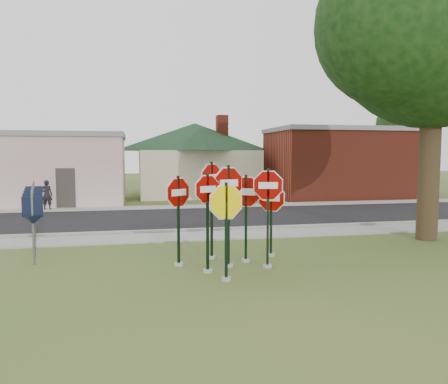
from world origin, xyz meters
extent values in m
plane|color=#35521E|center=(0.00, 0.00, 0.00)|extent=(120.00, 120.00, 0.00)
cube|color=gray|center=(0.00, 5.50, 0.03)|extent=(60.00, 1.60, 0.06)
cube|color=black|center=(0.00, 10.00, 0.02)|extent=(60.00, 7.00, 0.04)
cube|color=gray|center=(0.00, 14.30, 0.03)|extent=(60.00, 1.60, 0.06)
cube|color=gray|center=(0.00, 6.50, 0.07)|extent=(60.00, 0.20, 0.14)
cylinder|color=#98968E|center=(0.01, 1.23, 0.04)|extent=(0.24, 0.24, 0.08)
cube|color=black|center=(0.01, 1.23, 1.33)|extent=(0.07, 0.07, 2.65)
cylinder|color=white|center=(0.01, 1.23, 2.19)|extent=(1.11, 0.38, 1.16)
cylinder|color=#820300|center=(0.01, 1.23, 2.19)|extent=(1.03, 0.36, 1.08)
cube|color=white|center=(0.01, 1.23, 2.19)|extent=(0.51, 0.18, 0.19)
cylinder|color=#98968E|center=(-0.30, 0.04, 0.04)|extent=(0.24, 0.24, 0.08)
cube|color=black|center=(-0.30, 0.04, 1.14)|extent=(0.07, 0.06, 2.29)
cylinder|color=white|center=(-0.30, 0.04, 1.83)|extent=(1.12, 0.22, 1.13)
cylinder|color=#FCDB03|center=(-0.30, 0.04, 1.83)|extent=(1.04, 0.21, 1.05)
cylinder|color=#98968E|center=(-0.61, 0.82, 0.04)|extent=(0.24, 0.24, 0.08)
cube|color=black|center=(-0.61, 0.82, 1.24)|extent=(0.07, 0.07, 2.48)
cylinder|color=white|center=(-0.61, 0.82, 2.08)|extent=(0.91, 0.41, 0.98)
cylinder|color=#820300|center=(-0.61, 0.82, 2.08)|extent=(0.84, 0.38, 0.91)
cube|color=white|center=(-0.61, 0.82, 2.08)|extent=(0.42, 0.19, 0.16)
cylinder|color=#98968E|center=(0.99, 0.98, 0.04)|extent=(0.24, 0.24, 0.08)
cube|color=black|center=(0.99, 0.98, 1.28)|extent=(0.07, 0.06, 2.56)
cylinder|color=white|center=(0.99, 0.98, 2.14)|extent=(1.04, 0.27, 1.07)
cylinder|color=#820300|center=(0.99, 0.98, 2.14)|extent=(0.96, 0.26, 0.99)
cube|color=white|center=(0.99, 0.98, 2.14)|extent=(0.48, 0.13, 0.17)
cylinder|color=#98968E|center=(0.59, 1.67, 0.04)|extent=(0.24, 0.24, 0.08)
cube|color=black|center=(0.59, 1.67, 1.19)|extent=(0.08, 0.07, 2.38)
cylinder|color=white|center=(0.59, 1.67, 1.92)|extent=(1.01, 0.59, 1.16)
cylinder|color=#820300|center=(0.59, 1.67, 1.92)|extent=(0.94, 0.55, 1.07)
cube|color=white|center=(0.59, 1.67, 1.92)|extent=(0.47, 0.27, 0.19)
cylinder|color=#98968E|center=(-0.26, 2.21, 0.04)|extent=(0.24, 0.24, 0.08)
cube|color=black|center=(-0.26, 2.21, 1.36)|extent=(0.08, 0.08, 2.73)
cylinder|color=white|center=(-0.26, 2.21, 2.29)|extent=(0.90, 0.62, 1.08)
cylinder|color=#820300|center=(-0.26, 2.21, 2.29)|extent=(0.84, 0.58, 1.00)
cube|color=white|center=(-0.26, 2.21, 2.29)|extent=(0.42, 0.29, 0.17)
cylinder|color=#98968E|center=(1.47, 2.18, 0.04)|extent=(0.24, 0.24, 0.08)
cube|color=black|center=(1.47, 2.18, 1.06)|extent=(0.08, 0.07, 2.13)
cylinder|color=white|center=(1.47, 2.18, 1.69)|extent=(0.94, 0.61, 1.10)
cylinder|color=#820300|center=(1.47, 2.18, 1.69)|extent=(0.87, 0.57, 1.02)
cube|color=white|center=(1.47, 2.18, 1.69)|extent=(0.43, 0.28, 0.18)
cylinder|color=#98968E|center=(-1.24, 1.63, 0.04)|extent=(0.24, 0.24, 0.08)
cube|color=black|center=(-1.24, 1.63, 1.19)|extent=(0.08, 0.08, 2.37)
cylinder|color=white|center=(-1.24, 1.63, 1.94)|extent=(0.88, 0.66, 1.09)
cylinder|color=#820300|center=(-1.24, 1.63, 1.94)|extent=(0.82, 0.62, 1.01)
cube|color=white|center=(-1.24, 1.63, 1.94)|extent=(0.41, 0.31, 0.17)
cube|color=#59595E|center=(-5.00, 2.50, 1.00)|extent=(0.05, 0.05, 2.00)
cube|color=black|center=(-5.00, 2.50, 1.55)|extent=(0.55, 0.13, 0.55)
cone|color=black|center=(-5.00, 2.50, 1.20)|extent=(0.65, 0.65, 0.25)
cube|color=#59595E|center=(-5.20, 3.50, 1.00)|extent=(0.05, 0.05, 2.00)
cube|color=black|center=(-5.20, 3.50, 1.55)|extent=(0.55, 0.09, 0.55)
cone|color=black|center=(-5.20, 3.50, 1.20)|extent=(0.62, 0.62, 0.25)
cube|color=#59595E|center=(-5.40, 4.50, 1.00)|extent=(0.05, 0.05, 2.00)
cube|color=black|center=(-5.40, 4.50, 1.55)|extent=(0.55, 0.05, 0.55)
cone|color=black|center=(-5.40, 4.50, 1.20)|extent=(0.58, 0.58, 0.25)
cube|color=#59595E|center=(-5.60, 5.50, 1.00)|extent=(0.05, 0.05, 2.00)
cube|color=black|center=(-5.60, 5.50, 1.55)|extent=(0.55, 0.05, 0.55)
cone|color=black|center=(-5.60, 5.50, 1.20)|extent=(0.58, 0.58, 0.25)
cube|color=#59595E|center=(-5.80, 6.50, 1.00)|extent=(0.05, 0.05, 2.00)
cube|color=black|center=(-5.80, 6.50, 1.55)|extent=(0.55, 0.09, 0.55)
cone|color=black|center=(-5.80, 6.50, 1.20)|extent=(0.62, 0.62, 0.25)
cube|color=beige|center=(-9.00, 18.00, 2.00)|extent=(12.00, 6.00, 4.00)
cube|color=gray|center=(-9.00, 18.00, 4.05)|extent=(12.20, 6.20, 0.30)
cube|color=#332D28|center=(-6.00, 15.02, 1.10)|extent=(1.00, 0.10, 2.20)
cube|color=beige|center=(2.00, 22.00, 1.60)|extent=(8.00, 8.00, 3.20)
pyramid|color=black|center=(2.00, 22.00, 5.20)|extent=(11.60, 11.60, 2.00)
cube|color=maroon|center=(4.00, 22.00, 5.00)|extent=(0.80, 0.80, 1.60)
cube|color=maroon|center=(12.00, 18.50, 2.25)|extent=(10.00, 6.00, 4.50)
cube|color=gray|center=(12.00, 18.50, 4.60)|extent=(10.20, 6.20, 0.30)
cube|color=white|center=(10.00, 15.55, 2.60)|extent=(2.00, 0.08, 0.90)
cylinder|color=#302315|center=(7.50, 3.50, 2.85)|extent=(0.70, 0.70, 5.69)
sphere|color=black|center=(7.50, 3.50, 7.32)|extent=(7.04, 7.04, 7.04)
cylinder|color=#302315|center=(22.00, 26.00, 2.00)|extent=(0.50, 0.50, 4.00)
sphere|color=black|center=(22.00, 26.00, 5.60)|extent=(5.60, 5.60, 5.60)
imported|color=black|center=(-6.88, 14.48, 0.83)|extent=(0.59, 0.41, 1.55)
camera|label=1|loc=(-2.34, -9.67, 2.92)|focal=35.00mm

